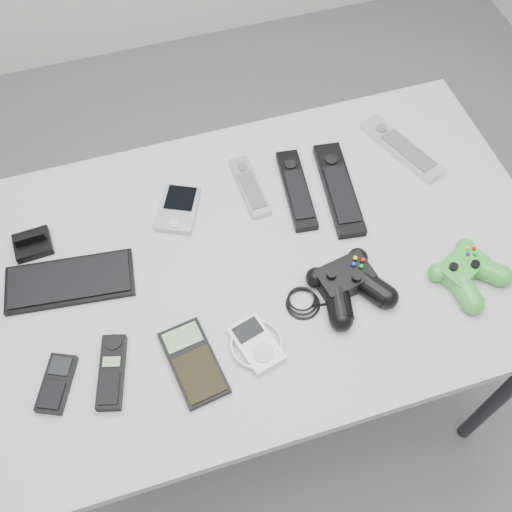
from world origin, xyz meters
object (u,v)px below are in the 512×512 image
object	(u,v)px
remote_black_a	(296,189)
remote_black_b	(339,188)
mobile_phone	(56,383)
cordless_handset	(112,372)
remote_silver_a	(250,186)
controller_black	(349,283)
pda	(178,208)
pda_keyboard	(70,281)
remote_silver_b	(401,148)
mp3_player	(256,344)
desk	(271,272)
controller_green	(467,271)
calculator	(193,362)

from	to	relation	value
remote_black_a	remote_black_b	distance (m)	0.10
mobile_phone	cordless_handset	size ratio (longest dim) A/B	0.77
remote_silver_a	controller_black	size ratio (longest dim) A/B	0.66
pda	remote_black_b	world-z (taller)	remote_black_b
remote_silver_a	cordless_handset	world-z (taller)	cordless_handset
pda_keyboard	controller_black	world-z (taller)	controller_black
remote_silver_b	pda	bearing A→B (deg)	160.13
remote_silver_a	pda	bearing A→B (deg)	-177.55
mobile_phone	remote_silver_b	bearing A→B (deg)	45.61
mp3_player	controller_black	bearing A→B (deg)	1.18
mobile_phone	desk	bearing A→B (deg)	41.88
pda	remote_silver_b	bearing A→B (deg)	26.69
remote_silver_a	controller_green	distance (m)	0.51
desk	mobile_phone	xyz separation A→B (m)	(-0.48, -0.15, 0.08)
remote_black_a	mobile_phone	distance (m)	0.66
pda	cordless_handset	distance (m)	0.40
remote_black_a	calculator	xyz separation A→B (m)	(-0.33, -0.34, -0.00)
mobile_phone	pda_keyboard	bearing A→B (deg)	99.61
remote_black_b	cordless_handset	xyz separation A→B (m)	(-0.57, -0.28, -0.00)
desk	controller_black	distance (m)	0.20
remote_silver_a	calculator	distance (m)	0.44
remote_black_b	controller_green	xyz separation A→B (m)	(0.17, -0.29, 0.01)
controller_green	pda_keyboard	bearing A→B (deg)	139.22
remote_silver_b	calculator	bearing A→B (deg)	-169.53
pda_keyboard	cordless_handset	distance (m)	0.23
pda	mobile_phone	xyz separation A→B (m)	(-0.31, -0.33, -0.00)
remote_silver_a	cordless_handset	xyz separation A→B (m)	(-0.38, -0.35, 0.00)
desk	mobile_phone	size ratio (longest dim) A/B	10.57
calculator	mp3_player	bearing A→B (deg)	-8.53
remote_silver_a	mobile_phone	world-z (taller)	same
remote_silver_b	remote_black_b	bearing A→B (deg)	179.12
mobile_phone	cordless_handset	distance (m)	0.10
pda_keyboard	remote_silver_a	size ratio (longest dim) A/B	1.51
mobile_phone	remote_black_b	bearing A→B (deg)	45.91
remote_black_b	mobile_phone	distance (m)	0.73
pda	remote_silver_b	xyz separation A→B (m)	(0.55, 0.02, 0.00)
pda_keyboard	controller_green	distance (m)	0.82
cordless_handset	calculator	bearing A→B (deg)	5.32
mobile_phone	mp3_player	distance (m)	0.38
calculator	controller_green	size ratio (longest dim) A/B	1.12
mp3_player	controller_green	world-z (taller)	controller_green
mp3_player	remote_silver_a	bearing A→B (deg)	59.56
pda_keyboard	remote_silver_b	distance (m)	0.82
remote_black_a	mobile_phone	bearing A→B (deg)	-145.91
mp3_player	controller_green	bearing A→B (deg)	-13.01
controller_black	pda_keyboard	bearing A→B (deg)	150.97
calculator	controller_black	xyz separation A→B (m)	(0.34, 0.06, 0.02)
remote_black_b	mobile_phone	world-z (taller)	remote_black_b
pda_keyboard	cordless_handset	xyz separation A→B (m)	(0.05, -0.22, 0.00)
mp3_player	controller_black	xyz separation A→B (m)	(0.22, 0.06, 0.02)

